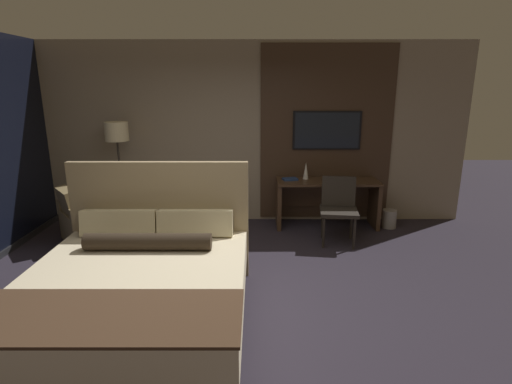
% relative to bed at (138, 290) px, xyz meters
% --- Properties ---
extents(ground_plane, '(16.00, 16.00, 0.00)m').
position_rel_bed_xyz_m(ground_plane, '(0.78, 0.40, -0.33)').
color(ground_plane, '#28232D').
extents(wall_back_tv_panel, '(7.20, 0.09, 2.80)m').
position_rel_bed_xyz_m(wall_back_tv_panel, '(0.95, 2.99, 1.07)').
color(wall_back_tv_panel, gray).
rests_on(wall_back_tv_panel, ground_plane).
extents(bed, '(1.97, 2.17, 1.34)m').
position_rel_bed_xyz_m(bed, '(0.00, 0.00, 0.00)').
color(bed, '#33281E').
rests_on(bed, ground_plane).
extents(desk, '(1.56, 0.57, 0.73)m').
position_rel_bed_xyz_m(desk, '(2.17, 2.68, 0.16)').
color(desk, '#422D1E').
rests_on(desk, ground_plane).
extents(tv, '(1.05, 0.04, 0.59)m').
position_rel_bed_xyz_m(tv, '(2.17, 2.92, 1.13)').
color(tv, black).
extents(desk_chair, '(0.56, 0.56, 0.91)m').
position_rel_bed_xyz_m(desk_chair, '(2.22, 2.02, 0.21)').
color(desk_chair, '#28231E').
rests_on(desk_chair, ground_plane).
extents(armchair_by_window, '(0.96, 0.96, 0.81)m').
position_rel_bed_xyz_m(armchair_by_window, '(-1.29, 2.04, -0.05)').
color(armchair_by_window, olive).
rests_on(armchair_by_window, ground_plane).
extents(floor_lamp, '(0.34, 0.34, 1.63)m').
position_rel_bed_xyz_m(floor_lamp, '(-0.98, 2.60, 1.02)').
color(floor_lamp, '#282623').
rests_on(floor_lamp, ground_plane).
extents(vase_tall, '(0.09, 0.09, 0.26)m').
position_rel_bed_xyz_m(vase_tall, '(1.85, 2.75, 0.53)').
color(vase_tall, silver).
rests_on(vase_tall, desk).
extents(book, '(0.25, 0.20, 0.03)m').
position_rel_bed_xyz_m(book, '(1.60, 2.67, 0.42)').
color(book, navy).
rests_on(book, desk).
extents(waste_bin, '(0.22, 0.22, 0.28)m').
position_rel_bed_xyz_m(waste_bin, '(3.14, 2.57, -0.19)').
color(waste_bin, gray).
rests_on(waste_bin, ground_plane).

